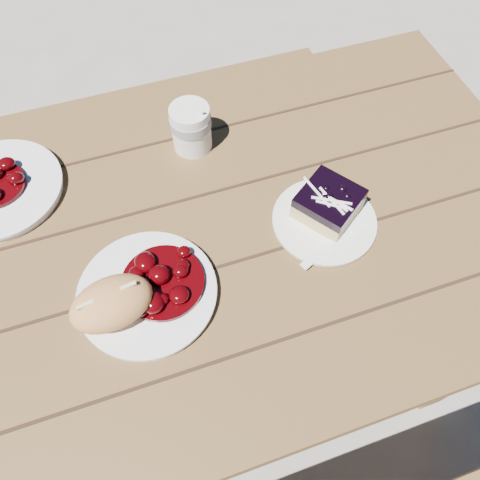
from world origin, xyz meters
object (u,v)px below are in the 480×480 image
object	(u,v)px
blueberry_cake	(328,203)
main_plate	(148,293)
picnic_table	(57,317)
coffee_cup	(191,128)
dessert_plate	(324,221)
bread_roll	(112,303)

from	to	relation	value
blueberry_cake	main_plate	bearing A→B (deg)	154.01
picnic_table	blueberry_cake	size ratio (longest dim) A/B	14.36
blueberry_cake	coffee_cup	world-z (taller)	coffee_cup
main_plate	dessert_plate	distance (m)	0.35
picnic_table	blueberry_cake	bearing A→B (deg)	-4.01
picnic_table	main_plate	bearing A→B (deg)	-25.61
main_plate	bread_roll	distance (m)	0.07
coffee_cup	picnic_table	bearing A→B (deg)	-149.73
picnic_table	dessert_plate	xyz separation A→B (m)	(0.54, -0.05, 0.17)
picnic_table	coffee_cup	distance (m)	0.47
coffee_cup	blueberry_cake	bearing A→B (deg)	-52.87
picnic_table	blueberry_cake	distance (m)	0.59
dessert_plate	blueberry_cake	xyz separation A→B (m)	(0.01, 0.02, 0.03)
main_plate	bread_roll	world-z (taller)	bread_roll
picnic_table	dessert_plate	distance (m)	0.57
bread_roll	blueberry_cake	bearing A→B (deg)	10.42
dessert_plate	coffee_cup	world-z (taller)	coffee_cup
picnic_table	main_plate	size ratio (longest dim) A/B	8.71
bread_roll	dessert_plate	world-z (taller)	bread_roll
blueberry_cake	coffee_cup	bearing A→B (deg)	92.28
picnic_table	main_plate	distance (m)	0.27
main_plate	blueberry_cake	world-z (taller)	blueberry_cake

